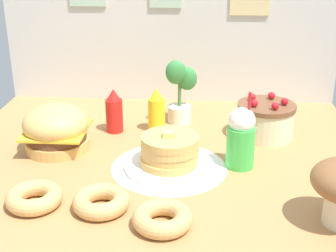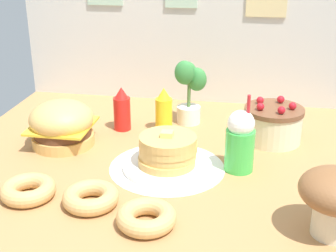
{
  "view_description": "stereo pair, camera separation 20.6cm",
  "coord_description": "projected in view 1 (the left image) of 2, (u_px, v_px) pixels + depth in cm",
  "views": [
    {
      "loc": [
        16.15,
        -180.82,
        95.22
      ],
      "look_at": [
        3.74,
        9.31,
        16.4
      ],
      "focal_mm": 50.45,
      "sensor_mm": 36.0,
      "label": 1
    },
    {
      "loc": [
        36.6,
        -178.37,
        95.22
      ],
      "look_at": [
        3.74,
        9.31,
        16.4
      ],
      "focal_mm": 50.45,
      "sensor_mm": 36.0,
      "label": 2
    }
  ],
  "objects": [
    {
      "name": "layer_cake",
      "position": [
        266.0,
        120.0,
        2.33
      ],
      "size": [
        28.51,
        28.51,
        20.79
      ],
      "color": "beige",
      "rests_on": "ground_plane"
    },
    {
      "name": "ketchup_bottle",
      "position": [
        114.0,
        112.0,
        2.39
      ],
      "size": [
        8.68,
        8.68,
        22.85
      ],
      "color": "red",
      "rests_on": "ground_plane"
    },
    {
      "name": "mustard_bottle",
      "position": [
        157.0,
        111.0,
        2.4
      ],
      "size": [
        8.68,
        8.68,
        22.85
      ],
      "color": "yellow",
      "rests_on": "ground_plane"
    },
    {
      "name": "back_wall",
      "position": [
        171.0,
        8.0,
        2.68
      ],
      "size": [
        193.83,
        4.2,
        109.56
      ],
      "color": "beige",
      "rests_on": "ground_plane"
    },
    {
      "name": "pancake_stack",
      "position": [
        170.0,
        154.0,
        2.03
      ],
      "size": [
        38.84,
        38.84,
        16.79
      ],
      "color": "white",
      "rests_on": "doily_mat"
    },
    {
      "name": "burger",
      "position": [
        56.0,
        129.0,
        2.19
      ],
      "size": [
        30.3,
        30.3,
        21.85
      ],
      "color": "#DBA859",
      "rests_on": "ground_plane"
    },
    {
      "name": "donut_chocolate",
      "position": [
        101.0,
        201.0,
        1.73
      ],
      "size": [
        21.25,
        21.25,
        6.4
      ],
      "color": "tan",
      "rests_on": "ground_plane"
    },
    {
      "name": "donut_vanilla",
      "position": [
        162.0,
        218.0,
        1.63
      ],
      "size": [
        21.25,
        21.25,
        6.4
      ],
      "color": "tan",
      "rests_on": "ground_plane"
    },
    {
      "name": "doily_mat",
      "position": [
        169.0,
        167.0,
        2.05
      ],
      "size": [
        50.26,
        50.26,
        0.4
      ],
      "primitive_type": "cylinder",
      "color": "white",
      "rests_on": "ground_plane"
    },
    {
      "name": "ground_plane",
      "position": [
        158.0,
        171.0,
        2.04
      ],
      "size": [
        193.83,
        185.46,
        2.0
      ],
      "primitive_type": "cube",
      "color": "#B27F4C"
    },
    {
      "name": "donut_pink_glaze",
      "position": [
        34.0,
        197.0,
        1.76
      ],
      "size": [
        21.25,
        21.25,
        6.4
      ],
      "color": "tan",
      "rests_on": "ground_plane"
    },
    {
      "name": "potted_plant",
      "position": [
        180.0,
        89.0,
        2.48
      ],
      "size": [
        16.2,
        13.93,
        34.84
      ],
      "color": "white",
      "rests_on": "ground_plane"
    },
    {
      "name": "cream_soda_cup",
      "position": [
        241.0,
        138.0,
        2.02
      ],
      "size": [
        12.57,
        12.57,
        34.3
      ],
      "color": "green",
      "rests_on": "ground_plane"
    }
  ]
}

